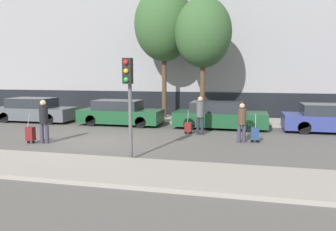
{
  "coord_description": "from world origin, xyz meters",
  "views": [
    {
      "loc": [
        6.02,
        -12.16,
        2.77
      ],
      "look_at": [
        2.71,
        1.8,
        0.95
      ],
      "focal_mm": 35.0,
      "sensor_mm": 36.0,
      "label": 1
    }
  ],
  "objects_px": {
    "trolley_center": "(188,127)",
    "trolley_left": "(30,134)",
    "parked_car_1": "(120,113)",
    "pedestrian_center": "(200,113)",
    "pedestrian_right": "(242,120)",
    "traffic_light": "(129,88)",
    "parked_car_0": "(34,111)",
    "parked_car_2": "(219,116)",
    "parked_bicycle": "(113,110)",
    "bare_tree_down_street": "(164,25)",
    "bare_tree_near_crossing": "(203,33)",
    "pedestrian_left": "(44,119)",
    "trolley_right": "(255,134)",
    "parked_car_3": "(332,119)"
  },
  "relations": [
    {
      "from": "trolley_center",
      "to": "trolley_left",
      "type": "bearing_deg",
      "value": -148.85
    },
    {
      "from": "parked_car_1",
      "to": "pedestrian_center",
      "type": "xyz_separation_m",
      "value": [
        4.66,
        -1.9,
        0.36
      ]
    },
    {
      "from": "pedestrian_right",
      "to": "traffic_light",
      "type": "relative_size",
      "value": 0.49
    },
    {
      "from": "parked_car_0",
      "to": "parked_car_1",
      "type": "distance_m",
      "value": 5.33
    },
    {
      "from": "parked_car_2",
      "to": "pedestrian_center",
      "type": "bearing_deg",
      "value": -109.49
    },
    {
      "from": "parked_car_2",
      "to": "traffic_light",
      "type": "height_order",
      "value": "traffic_light"
    },
    {
      "from": "traffic_light",
      "to": "parked_bicycle",
      "type": "bearing_deg",
      "value": 115.59
    },
    {
      "from": "traffic_light",
      "to": "trolley_left",
      "type": "bearing_deg",
      "value": 162.56
    },
    {
      "from": "bare_tree_down_street",
      "to": "pedestrian_center",
      "type": "bearing_deg",
      "value": -58.47
    },
    {
      "from": "bare_tree_down_street",
      "to": "bare_tree_near_crossing",
      "type": "bearing_deg",
      "value": -24.2
    },
    {
      "from": "pedestrian_left",
      "to": "trolley_right",
      "type": "height_order",
      "value": "pedestrian_left"
    },
    {
      "from": "trolley_left",
      "to": "bare_tree_down_street",
      "type": "height_order",
      "value": "bare_tree_down_street"
    },
    {
      "from": "pedestrian_center",
      "to": "parked_bicycle",
      "type": "relative_size",
      "value": 0.99
    },
    {
      "from": "pedestrian_right",
      "to": "parked_bicycle",
      "type": "xyz_separation_m",
      "value": [
        -8.05,
        5.88,
        -0.41
      ]
    },
    {
      "from": "parked_bicycle",
      "to": "parked_car_2",
      "type": "bearing_deg",
      "value": -19.92
    },
    {
      "from": "parked_car_3",
      "to": "traffic_light",
      "type": "bearing_deg",
      "value": -137.37
    },
    {
      "from": "bare_tree_near_crossing",
      "to": "trolley_right",
      "type": "bearing_deg",
      "value": -59.85
    },
    {
      "from": "pedestrian_center",
      "to": "trolley_right",
      "type": "bearing_deg",
      "value": -28.39
    },
    {
      "from": "parked_car_3",
      "to": "pedestrian_right",
      "type": "distance_m",
      "value": 5.4
    },
    {
      "from": "trolley_center",
      "to": "traffic_light",
      "type": "distance_m",
      "value": 5.49
    },
    {
      "from": "parked_car_1",
      "to": "trolley_center",
      "type": "xyz_separation_m",
      "value": [
        4.11,
        -1.91,
        -0.3
      ]
    },
    {
      "from": "trolley_left",
      "to": "pedestrian_center",
      "type": "bearing_deg",
      "value": 28.97
    },
    {
      "from": "parked_car_0",
      "to": "trolley_left",
      "type": "relative_size",
      "value": 3.82
    },
    {
      "from": "pedestrian_right",
      "to": "bare_tree_down_street",
      "type": "bearing_deg",
      "value": -63.05
    },
    {
      "from": "trolley_left",
      "to": "parked_car_2",
      "type": "bearing_deg",
      "value": 38.08
    },
    {
      "from": "parked_car_3",
      "to": "pedestrian_left",
      "type": "height_order",
      "value": "pedestrian_left"
    },
    {
      "from": "traffic_light",
      "to": "bare_tree_down_street",
      "type": "xyz_separation_m",
      "value": [
        -1.25,
        9.67,
        3.35
      ]
    },
    {
      "from": "traffic_light",
      "to": "parked_car_2",
      "type": "bearing_deg",
      "value": 71.72
    },
    {
      "from": "parked_car_3",
      "to": "pedestrian_right",
      "type": "bearing_deg",
      "value": -140.79
    },
    {
      "from": "parked_car_0",
      "to": "bare_tree_down_street",
      "type": "height_order",
      "value": "bare_tree_down_street"
    },
    {
      "from": "parked_car_0",
      "to": "pedestrian_center",
      "type": "height_order",
      "value": "pedestrian_center"
    },
    {
      "from": "parked_car_1",
      "to": "trolley_right",
      "type": "bearing_deg",
      "value": -24.02
    },
    {
      "from": "trolley_left",
      "to": "pedestrian_right",
      "type": "xyz_separation_m",
      "value": [
        8.23,
        2.15,
        0.51
      ]
    },
    {
      "from": "parked_car_0",
      "to": "parked_bicycle",
      "type": "relative_size",
      "value": 2.61
    },
    {
      "from": "parked_car_0",
      "to": "trolley_left",
      "type": "height_order",
      "value": "parked_car_0"
    },
    {
      "from": "parked_car_2",
      "to": "pedestrian_left",
      "type": "relative_size",
      "value": 2.68
    },
    {
      "from": "parked_car_3",
      "to": "bare_tree_down_street",
      "type": "bearing_deg",
      "value": 163.67
    },
    {
      "from": "trolley_left",
      "to": "trolley_right",
      "type": "height_order",
      "value": "trolley_left"
    },
    {
      "from": "pedestrian_left",
      "to": "parked_car_0",
      "type": "bearing_deg",
      "value": 110.8
    },
    {
      "from": "parked_car_3",
      "to": "pedestrian_center",
      "type": "distance_m",
      "value": 6.4
    },
    {
      "from": "parked_car_0",
      "to": "trolley_right",
      "type": "bearing_deg",
      "value": -14.19
    },
    {
      "from": "parked_car_3",
      "to": "bare_tree_down_street",
      "type": "relative_size",
      "value": 0.59
    },
    {
      "from": "pedestrian_right",
      "to": "pedestrian_center",
      "type": "bearing_deg",
      "value": -47.19
    },
    {
      "from": "parked_car_2",
      "to": "parked_car_3",
      "type": "xyz_separation_m",
      "value": [
        5.34,
        0.02,
        -0.0
      ]
    },
    {
      "from": "parked_car_2",
      "to": "parked_car_3",
      "type": "bearing_deg",
      "value": 0.27
    },
    {
      "from": "trolley_center",
      "to": "parked_car_2",
      "type": "bearing_deg",
      "value": 58.08
    },
    {
      "from": "parked_car_3",
      "to": "bare_tree_near_crossing",
      "type": "height_order",
      "value": "bare_tree_near_crossing"
    },
    {
      "from": "parked_bicycle",
      "to": "trolley_right",
      "type": "bearing_deg",
      "value": -33.91
    },
    {
      "from": "pedestrian_left",
      "to": "parked_bicycle",
      "type": "xyz_separation_m",
      "value": [
        -0.34,
        7.87,
        -0.51
      ]
    },
    {
      "from": "parked_car_2",
      "to": "pedestrian_left",
      "type": "height_order",
      "value": "pedestrian_left"
    }
  ]
}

